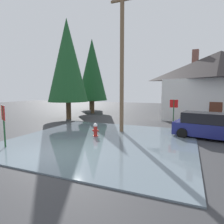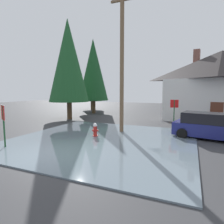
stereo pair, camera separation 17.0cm
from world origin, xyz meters
name	(u,v)px [view 2 (the right image)]	position (x,y,z in m)	size (l,w,h in m)	color
ground_plane	(55,155)	(0.00, 0.00, -0.05)	(80.00, 80.00, 0.10)	#38383A
flood_puddle	(103,139)	(0.90, 3.21, 0.03)	(10.46, 10.26, 0.06)	slate
lane_stop_bar	(19,162)	(-0.69, -1.39, 0.00)	(4.21, 0.30, 0.01)	silver
stop_sign_near	(3,117)	(-3.06, -0.20, 1.60)	(0.73, 0.37, 2.24)	#1E4C28
fire_hydrant	(95,130)	(0.14, 3.70, 0.44)	(0.45, 0.39, 0.90)	#AD231E
utility_pole	(122,61)	(1.21, 5.70, 4.96)	(1.60, 0.28, 9.57)	brown
stop_sign_far	(174,108)	(4.49, 8.98, 1.60)	(0.67, 0.08, 2.27)	#1E4C28
house	(220,85)	(8.20, 14.04, 3.50)	(11.09, 7.39, 7.27)	silver
parked_car	(208,126)	(6.74, 6.10, 0.76)	(4.39, 2.65, 1.60)	navy
pine_tree_tall_left	(93,70)	(-6.24, 15.26, 5.67)	(3.85, 3.85, 9.63)	#4C3823
pine_tree_mid_left	(92,81)	(-8.82, 19.45, 4.55)	(3.09, 3.09, 7.73)	#4C3823
pine_tree_short_left	(68,61)	(-6.08, 9.66, 6.02)	(4.09, 4.09, 10.23)	#4C3823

